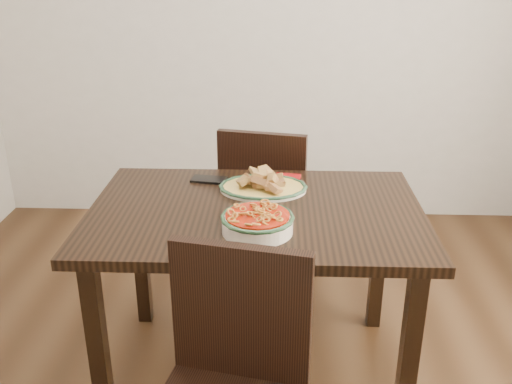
{
  "coord_description": "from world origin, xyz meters",
  "views": [
    {
      "loc": [
        0.08,
        -1.83,
        1.64
      ],
      "look_at": [
        0.0,
        0.16,
        0.81
      ],
      "focal_mm": 40.0,
      "sensor_mm": 36.0,
      "label": 1
    }
  ],
  "objects_px": {
    "chair_far": "(266,202)",
    "noodle_bowl": "(257,220)",
    "fish_plate": "(263,180)",
    "dining_table": "(256,230)",
    "smartphone": "(209,180)",
    "chair_near": "(231,382)"
  },
  "relations": [
    {
      "from": "fish_plate",
      "to": "noodle_bowl",
      "type": "height_order",
      "value": "fish_plate"
    },
    {
      "from": "chair_near",
      "to": "noodle_bowl",
      "type": "height_order",
      "value": "chair_near"
    },
    {
      "from": "dining_table",
      "to": "fish_plate",
      "type": "distance_m",
      "value": 0.23
    },
    {
      "from": "chair_far",
      "to": "fish_plate",
      "type": "bearing_deg",
      "value": 100.79
    },
    {
      "from": "fish_plate",
      "to": "dining_table",
      "type": "bearing_deg",
      "value": -97.04
    },
    {
      "from": "chair_near",
      "to": "dining_table",
      "type": "bearing_deg",
      "value": 98.02
    },
    {
      "from": "chair_far",
      "to": "fish_plate",
      "type": "distance_m",
      "value": 0.54
    },
    {
      "from": "chair_far",
      "to": "fish_plate",
      "type": "relative_size",
      "value": 2.52
    },
    {
      "from": "chair_far",
      "to": "chair_near",
      "type": "distance_m",
      "value": 1.31
    },
    {
      "from": "smartphone",
      "to": "chair_far",
      "type": "bearing_deg",
      "value": 64.84
    },
    {
      "from": "chair_near",
      "to": "noodle_bowl",
      "type": "bearing_deg",
      "value": 94.86
    },
    {
      "from": "chair_far",
      "to": "chair_near",
      "type": "xyz_separation_m",
      "value": [
        -0.07,
        -1.31,
        0.0
      ]
    },
    {
      "from": "fish_plate",
      "to": "chair_far",
      "type": "bearing_deg",
      "value": 89.4
    },
    {
      "from": "dining_table",
      "to": "noodle_bowl",
      "type": "xyz_separation_m",
      "value": [
        0.01,
        -0.2,
        0.14
      ]
    },
    {
      "from": "dining_table",
      "to": "chair_far",
      "type": "bearing_deg",
      "value": 87.52
    },
    {
      "from": "dining_table",
      "to": "chair_far",
      "type": "relative_size",
      "value": 1.42
    },
    {
      "from": "noodle_bowl",
      "to": "smartphone",
      "type": "distance_m",
      "value": 0.53
    },
    {
      "from": "chair_near",
      "to": "fish_plate",
      "type": "bearing_deg",
      "value": 97.32
    },
    {
      "from": "fish_plate",
      "to": "smartphone",
      "type": "xyz_separation_m",
      "value": [
        -0.23,
        0.1,
        -0.04
      ]
    },
    {
      "from": "chair_far",
      "to": "chair_near",
      "type": "relative_size",
      "value": 1.0
    },
    {
      "from": "dining_table",
      "to": "chair_near",
      "type": "height_order",
      "value": "chair_near"
    },
    {
      "from": "chair_far",
      "to": "noodle_bowl",
      "type": "height_order",
      "value": "chair_far"
    }
  ]
}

